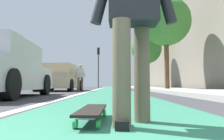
# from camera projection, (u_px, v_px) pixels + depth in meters

# --- Properties ---
(ground_plane) EXTENTS (80.00, 80.00, 0.00)m
(ground_plane) POSITION_uv_depth(u_px,v_px,m) (113.00, 92.00, 10.39)
(ground_plane) COLOR #38383D
(bike_lane_paint) EXTENTS (56.00, 2.13, 0.00)m
(bike_lane_paint) POSITION_uv_depth(u_px,v_px,m) (112.00, 88.00, 24.35)
(bike_lane_paint) COLOR #2D7256
(bike_lane_paint) RESTS_ON ground
(lane_stripe_white) EXTENTS (52.00, 0.16, 0.01)m
(lane_stripe_white) POSITION_uv_depth(u_px,v_px,m) (100.00, 89.00, 20.36)
(lane_stripe_white) COLOR silver
(lane_stripe_white) RESTS_ON ground
(sidewalk_curb) EXTENTS (52.00, 3.20, 0.13)m
(sidewalk_curb) POSITION_uv_depth(u_px,v_px,m) (153.00, 88.00, 18.37)
(sidewalk_curb) COLOR #9E9B93
(sidewalk_curb) RESTS_ON ground
(building_facade) EXTENTS (40.00, 1.20, 10.65)m
(building_facade) POSITION_uv_depth(u_px,v_px,m) (168.00, 39.00, 22.74)
(building_facade) COLOR slate
(building_facade) RESTS_ON ground
(skateboard) EXTENTS (0.85, 0.23, 0.11)m
(skateboard) POSITION_uv_depth(u_px,v_px,m) (92.00, 111.00, 1.83)
(skateboard) COLOR green
(skateboard) RESTS_ON ground
(skater_person) EXTENTS (0.46, 0.72, 1.64)m
(skater_person) POSITION_uv_depth(u_px,v_px,m) (133.00, 10.00, 1.74)
(skater_person) COLOR brown
(skater_person) RESTS_ON ground
(parked_car_mid) EXTENTS (4.07, 2.09, 1.47)m
(parked_car_mid) POSITION_uv_depth(u_px,v_px,m) (60.00, 78.00, 11.90)
(parked_car_mid) COLOR tan
(parked_car_mid) RESTS_ON ground
(traffic_light) EXTENTS (0.33, 0.28, 4.69)m
(traffic_light) POSITION_uv_depth(u_px,v_px,m) (98.00, 60.00, 24.32)
(traffic_light) COLOR #2D2D2D
(traffic_light) RESTS_ON ground
(street_tree_mid) EXTENTS (2.90, 2.90, 5.55)m
(street_tree_mid) POSITION_uv_depth(u_px,v_px,m) (166.00, 22.00, 12.46)
(street_tree_mid) COLOR brown
(street_tree_mid) RESTS_ON ground
(street_tree_far) EXTENTS (2.80, 2.80, 5.13)m
(street_tree_far) POSITION_uv_depth(u_px,v_px,m) (146.00, 49.00, 19.54)
(street_tree_far) COLOR brown
(street_tree_far) RESTS_ON ground
(pedestrian_distant) EXTENTS (0.42, 0.65, 1.49)m
(pedestrian_distant) POSITION_uv_depth(u_px,v_px,m) (80.00, 76.00, 11.75)
(pedestrian_distant) COLOR brown
(pedestrian_distant) RESTS_ON ground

